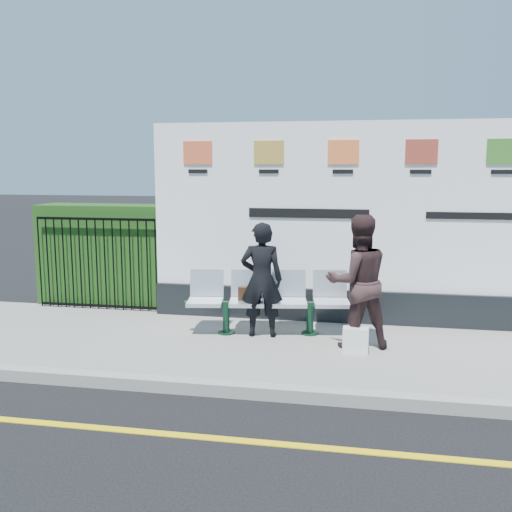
{
  "coord_description": "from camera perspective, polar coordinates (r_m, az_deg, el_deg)",
  "views": [
    {
      "loc": [
        -0.31,
        -4.74,
        2.48
      ],
      "look_at": [
        -1.72,
        2.84,
        1.25
      ],
      "focal_mm": 40.0,
      "sensor_mm": 36.0,
      "label": 1
    }
  ],
  "objects": [
    {
      "name": "carrier_bag_white",
      "position": [
        7.43,
        9.92,
        -8.29
      ],
      "size": [
        0.32,
        0.19,
        0.32
      ],
      "primitive_type": "cube",
      "color": "white",
      "rests_on": "pavement"
    },
    {
      "name": "handbag_brown",
      "position": [
        8.01,
        -0.91,
        -3.77
      ],
      "size": [
        0.26,
        0.14,
        0.19
      ],
      "primitive_type": "cube",
      "rotation": [
        0.0,
        0.0,
        0.13
      ],
      "color": "black",
      "rests_on": "bench"
    },
    {
      "name": "billboard",
      "position": [
        8.69,
        15.81,
        1.71
      ],
      "size": [
        8.0,
        0.3,
        3.0
      ],
      "color": "black",
      "rests_on": "pavement"
    },
    {
      "name": "woman_left",
      "position": [
        7.86,
        0.56,
        -2.39
      ],
      "size": [
        0.63,
        0.45,
        1.6
      ],
      "primitive_type": "imported",
      "rotation": [
        0.0,
        0.0,
        3.26
      ],
      "color": "black",
      "rests_on": "pavement"
    },
    {
      "name": "ground",
      "position": [
        5.36,
        13.33,
        -18.75
      ],
      "size": [
        80.0,
        80.0,
        0.0
      ],
      "primitive_type": "plane",
      "color": "black"
    },
    {
      "name": "kerb",
      "position": [
        6.23,
        12.92,
        -13.92
      ],
      "size": [
        14.0,
        0.18,
        0.14
      ],
      "primitive_type": "cube",
      "color": "gray",
      "rests_on": "ground"
    },
    {
      "name": "woman_right",
      "position": [
        7.49,
        10.17,
        -2.54
      ],
      "size": [
        1.02,
        0.9,
        1.74
      ],
      "primitive_type": "imported",
      "rotation": [
        0.0,
        0.0,
        3.48
      ],
      "color": "#342222",
      "rests_on": "pavement"
    },
    {
      "name": "pavement",
      "position": [
        7.64,
        12.48,
        -9.63
      ],
      "size": [
        14.0,
        3.0,
        0.12
      ],
      "primitive_type": "cube",
      "color": "gray",
      "rests_on": "ground"
    },
    {
      "name": "yellow_line",
      "position": [
        5.36,
        13.33,
        -18.72
      ],
      "size": [
        14.0,
        0.1,
        0.01
      ],
      "primitive_type": "cube",
      "color": "yellow",
      "rests_on": "ground"
    },
    {
      "name": "bench",
      "position": [
        8.09,
        1.2,
        -6.13
      ],
      "size": [
        2.32,
        0.93,
        0.48
      ],
      "primitive_type": null,
      "rotation": [
        0.0,
        0.0,
        0.16
      ],
      "color": "silver",
      "rests_on": "pavement"
    },
    {
      "name": "railing",
      "position": [
        9.72,
        -15.64,
        -0.69
      ],
      "size": [
        2.05,
        0.06,
        1.54
      ],
      "primitive_type": null,
      "color": "black",
      "rests_on": "pavement"
    },
    {
      "name": "hedge",
      "position": [
        10.11,
        -14.54,
        0.17
      ],
      "size": [
        2.35,
        0.7,
        1.7
      ],
      "primitive_type": "cube",
      "color": "#1C4514",
      "rests_on": "pavement"
    }
  ]
}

